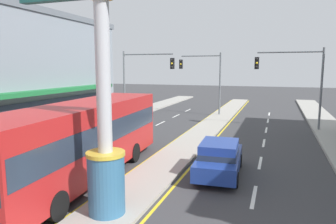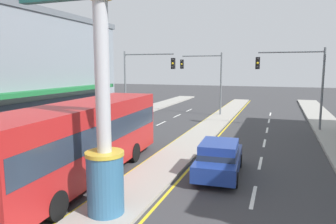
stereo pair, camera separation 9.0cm
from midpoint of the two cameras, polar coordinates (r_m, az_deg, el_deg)
median_strip at (r=21.36m, az=5.60°, el=-4.56°), size 2.09×52.00×0.14m
sidewalk_left at (r=23.38m, az=-17.33°, el=-3.74°), size 2.45×60.00×0.18m
lane_markings at (r=20.10m, az=4.66°, el=-5.55°), size 8.83×52.00×0.01m
district_sign at (r=9.67m, az=-11.64°, el=4.47°), size 6.25×1.23×8.06m
traffic_light_left_side at (r=27.61m, az=-4.55°, el=7.06°), size 4.86×0.46×6.20m
traffic_light_right_side at (r=25.20m, az=22.67°, el=6.36°), size 4.86×0.46×6.20m
traffic_light_median_far at (r=31.27m, az=7.06°, el=7.06°), size 4.20×0.46×6.20m
sedan_near_right_lane at (r=14.13m, az=9.53°, el=-8.28°), size 2.02×4.39×1.53m
bus_far_right_lane at (r=13.65m, az=-15.31°, el=-4.36°), size 3.16×11.33×3.26m
pedestrian_near_kerb at (r=19.59m, az=-28.24°, el=-3.58°), size 0.30×0.44×1.63m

